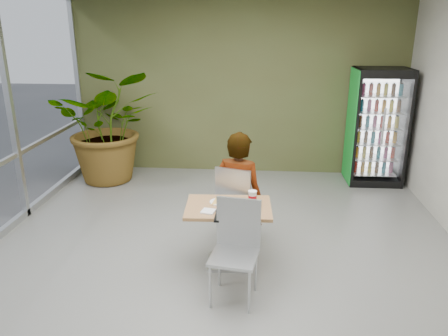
% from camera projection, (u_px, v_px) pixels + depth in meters
% --- Properties ---
extents(ground, '(7.00, 7.00, 0.00)m').
position_uv_depth(ground, '(221.00, 266.00, 5.13)').
color(ground, gray).
rests_on(ground, ground).
extents(room_envelope, '(6.00, 7.00, 3.20)m').
position_uv_depth(room_envelope, '(221.00, 134.00, 4.62)').
color(room_envelope, beige).
rests_on(room_envelope, ground).
extents(dining_table, '(1.00, 0.72, 0.75)m').
position_uv_depth(dining_table, '(228.00, 223.00, 5.00)').
color(dining_table, '#A58646').
rests_on(dining_table, ground).
extents(chair_far, '(0.58, 0.58, 1.04)m').
position_uv_depth(chair_far, '(236.00, 199.00, 5.51)').
color(chair_far, '#B5B8BA').
rests_on(chair_far, ground).
extents(chair_near, '(0.52, 0.53, 1.04)m').
position_uv_depth(chair_near, '(236.00, 241.00, 4.44)').
color(chair_near, '#B5B8BA').
rests_on(chair_near, ground).
extents(seated_woman, '(0.75, 0.59, 1.77)m').
position_uv_depth(seated_woman, '(238.00, 199.00, 5.56)').
color(seated_woman, black).
rests_on(seated_woman, ground).
extents(pizza_plate, '(0.30, 0.24, 0.03)m').
position_uv_depth(pizza_plate, '(219.00, 201.00, 5.02)').
color(pizza_plate, white).
rests_on(pizza_plate, dining_table).
extents(soda_cup, '(0.10, 0.10, 0.17)m').
position_uv_depth(soda_cup, '(252.00, 198.00, 4.94)').
color(soda_cup, white).
rests_on(soda_cup, dining_table).
extents(napkin_stack, '(0.17, 0.17, 0.02)m').
position_uv_depth(napkin_stack, '(208.00, 211.00, 4.77)').
color(napkin_stack, white).
rests_on(napkin_stack, dining_table).
extents(cafeteria_tray, '(0.44, 0.32, 0.02)m').
position_uv_depth(cafeteria_tray, '(236.00, 216.00, 4.66)').
color(cafeteria_tray, black).
rests_on(cafeteria_tray, dining_table).
extents(beverage_fridge, '(0.92, 0.72, 2.00)m').
position_uv_depth(beverage_fridge, '(377.00, 127.00, 7.53)').
color(beverage_fridge, black).
rests_on(beverage_fridge, ground).
extents(potted_plant, '(2.06, 1.86, 1.99)m').
position_uv_depth(potted_plant, '(109.00, 126.00, 7.64)').
color(potted_plant, '#2D7132').
rests_on(potted_plant, ground).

